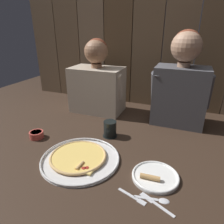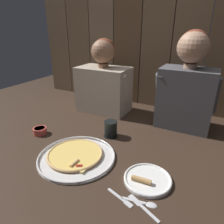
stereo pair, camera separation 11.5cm
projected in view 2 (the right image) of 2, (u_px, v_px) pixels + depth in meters
name	position (u px, v px, depth m)	size (l,w,h in m)	color
ground_plane	(109.00, 149.00, 1.13)	(3.20, 3.20, 0.00)	#332319
pizza_tray	(76.00, 156.00, 1.05)	(0.40, 0.40, 0.03)	silver
dinner_plate	(147.00, 179.00, 0.89)	(0.21, 0.21, 0.03)	white
drinking_glass	(111.00, 129.00, 1.24)	(0.09, 0.09, 0.10)	black
dipping_bowl	(40.00, 130.00, 1.28)	(0.08, 0.08, 0.04)	#CC4C42
table_fork	(121.00, 198.00, 0.80)	(0.13, 0.06, 0.01)	silver
table_knife	(143.00, 207.00, 0.76)	(0.15, 0.08, 0.01)	silver
table_spoon	(146.00, 203.00, 0.78)	(0.14, 0.04, 0.01)	silver
diner_left	(103.00, 82.00, 1.56)	(0.43, 0.24, 0.56)	#B2A38E
diner_right	(187.00, 85.00, 1.28)	(0.38, 0.22, 0.62)	#4C4C51
wooden_backdrop_wall	(157.00, 30.00, 1.52)	(2.19, 0.03, 1.22)	brown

